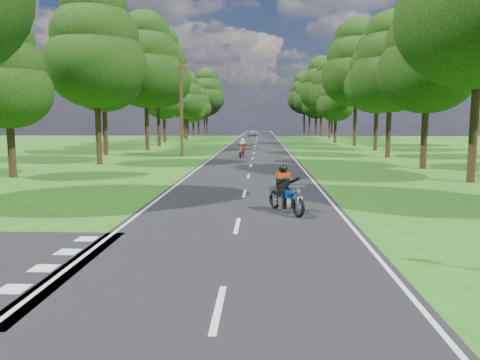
{
  "coord_description": "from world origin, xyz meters",
  "views": [
    {
      "loc": [
        0.68,
        -11.25,
        3.06
      ],
      "look_at": [
        -0.01,
        4.0,
        1.1
      ],
      "focal_mm": 35.0,
      "sensor_mm": 36.0,
      "label": 1
    }
  ],
  "objects": [
    {
      "name": "distant_car",
      "position": [
        -0.91,
        78.1,
        0.65
      ],
      "size": [
        2.07,
        3.89,
        1.26
      ],
      "primitive_type": "imported",
      "rotation": [
        0.0,
        0.0,
        -0.16
      ],
      "color": "#ABADB2",
      "rests_on": "main_road"
    },
    {
      "name": "rider_near_blue",
      "position": [
        1.51,
        3.96,
        0.81
      ],
      "size": [
        1.42,
        1.99,
        1.59
      ],
      "primitive_type": null,
      "rotation": [
        0.0,
        0.0,
        0.46
      ],
      "color": "navy",
      "rests_on": "main_road"
    },
    {
      "name": "telegraph_pole",
      "position": [
        -6.0,
        28.0,
        4.07
      ],
      "size": [
        1.2,
        0.26,
        8.0
      ],
      "color": "#382616",
      "rests_on": "ground"
    },
    {
      "name": "main_road",
      "position": [
        0.0,
        50.0,
        0.01
      ],
      "size": [
        7.0,
        140.0,
        0.02
      ],
      "primitive_type": "cube",
      "color": "black",
      "rests_on": "ground"
    },
    {
      "name": "rider_far_red",
      "position": [
        -0.87,
        26.77,
        0.8
      ],
      "size": [
        0.81,
        1.92,
        1.55
      ],
      "primitive_type": null,
      "rotation": [
        0.0,
        0.0,
        -0.11
      ],
      "color": "#AA0D13",
      "rests_on": "main_road"
    },
    {
      "name": "road_markings",
      "position": [
        -0.14,
        48.13,
        0.02
      ],
      "size": [
        7.4,
        140.0,
        0.01
      ],
      "color": "silver",
      "rests_on": "main_road"
    },
    {
      "name": "ground",
      "position": [
        0.0,
        0.0,
        0.0
      ],
      "size": [
        160.0,
        160.0,
        0.0
      ],
      "primitive_type": "plane",
      "color": "#1E5F15",
      "rests_on": "ground"
    },
    {
      "name": "treeline",
      "position": [
        1.43,
        60.06,
        8.25
      ],
      "size": [
        40.0,
        115.35,
        14.78
      ],
      "color": "black",
      "rests_on": "ground"
    }
  ]
}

